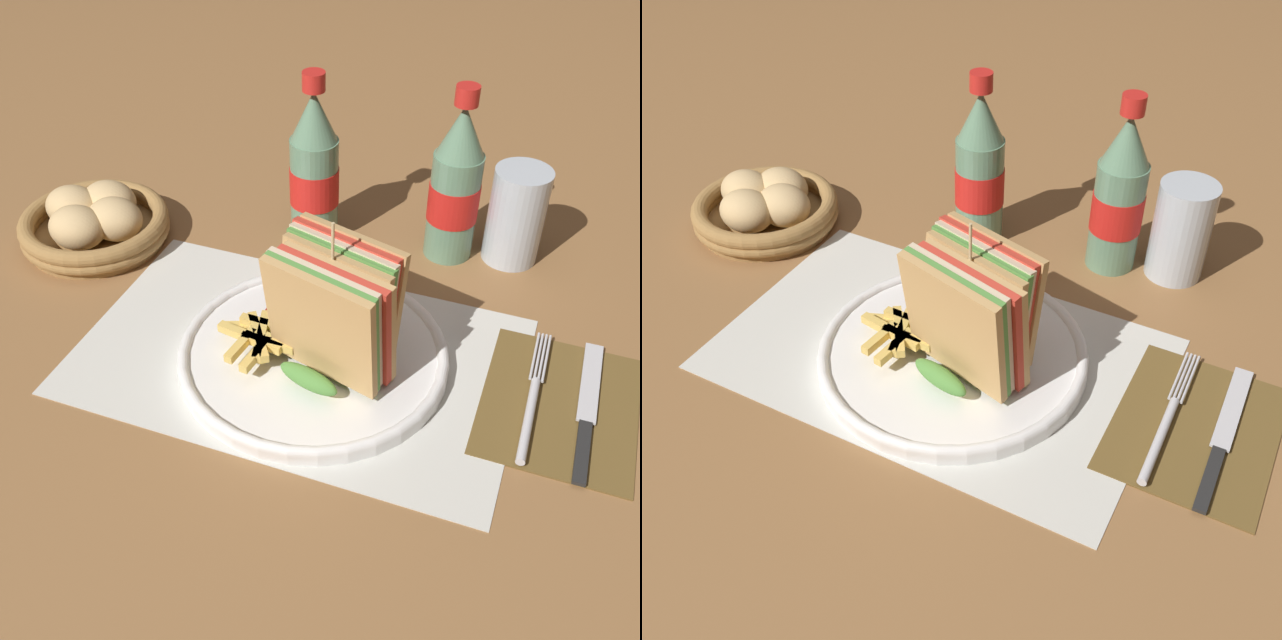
% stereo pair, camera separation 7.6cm
% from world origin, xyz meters
% --- Properties ---
extents(ground_plane, '(4.00, 4.00, 0.00)m').
position_xyz_m(ground_plane, '(0.00, 0.00, 0.00)').
color(ground_plane, olive).
extents(placemat, '(0.45, 0.29, 0.00)m').
position_xyz_m(placemat, '(-0.04, -0.01, 0.00)').
color(placemat, silver).
rests_on(placemat, ground_plane).
extents(plate_main, '(0.28, 0.28, 0.02)m').
position_xyz_m(plate_main, '(-0.02, -0.01, 0.01)').
color(plate_main, white).
rests_on(plate_main, ground_plane).
extents(club_sandwich, '(0.14, 0.13, 0.16)m').
position_xyz_m(club_sandwich, '(0.00, -0.01, 0.08)').
color(club_sandwich, tan).
rests_on(club_sandwich, plate_main).
extents(fries_pile, '(0.09, 0.09, 0.02)m').
position_xyz_m(fries_pile, '(-0.07, -0.02, 0.03)').
color(fries_pile, '#E0B756').
rests_on(fries_pile, plate_main).
extents(ketchup_blob, '(0.05, 0.04, 0.02)m').
position_xyz_m(ketchup_blob, '(-0.06, 0.02, 0.03)').
color(ketchup_blob, maroon).
rests_on(ketchup_blob, plate_main).
extents(napkin, '(0.15, 0.18, 0.00)m').
position_xyz_m(napkin, '(0.23, 0.02, 0.00)').
color(napkin, brown).
rests_on(napkin, ground_plane).
extents(fork, '(0.02, 0.18, 0.01)m').
position_xyz_m(fork, '(0.20, -0.00, 0.01)').
color(fork, silver).
rests_on(fork, napkin).
extents(knife, '(0.02, 0.19, 0.00)m').
position_xyz_m(knife, '(0.25, 0.02, 0.01)').
color(knife, black).
rests_on(knife, napkin).
extents(coke_bottle_near, '(0.06, 0.06, 0.21)m').
position_xyz_m(coke_bottle_near, '(-0.10, 0.21, 0.09)').
color(coke_bottle_near, slate).
rests_on(coke_bottle_near, ground_plane).
extents(coke_bottle_far, '(0.06, 0.06, 0.21)m').
position_xyz_m(coke_bottle_far, '(0.06, 0.23, 0.09)').
color(coke_bottle_far, slate).
rests_on(coke_bottle_far, ground_plane).
extents(glass_near, '(0.07, 0.07, 0.12)m').
position_xyz_m(glass_near, '(0.14, 0.25, 0.05)').
color(glass_near, silver).
rests_on(glass_near, ground_plane).
extents(bread_basket, '(0.18, 0.18, 0.06)m').
position_xyz_m(bread_basket, '(-0.35, 0.11, 0.03)').
color(bread_basket, olive).
rests_on(bread_basket, ground_plane).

